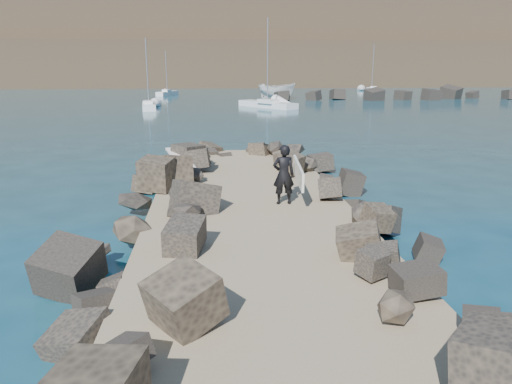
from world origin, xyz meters
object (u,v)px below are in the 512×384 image
boat_imported (277,91)px  sailboat_a (149,106)px  surfer_with_board (286,174)px  surfboard_resting (181,162)px

boat_imported → sailboat_a: sailboat_a is taller
surfer_with_board → sailboat_a: bearing=102.2°
boat_imported → sailboat_a: size_ratio=0.75×
surfer_with_board → sailboat_a: 42.40m
sailboat_a → surfer_with_board: bearing=-77.8°
surfboard_resting → boat_imported: bearing=59.1°
boat_imported → sailboat_a: (-16.22, -16.01, -0.76)m
surfboard_resting → boat_imported: (10.68, 52.63, 0.07)m
boat_imported → sailboat_a: bearing=166.9°
sailboat_a → boat_imported: bearing=44.6°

